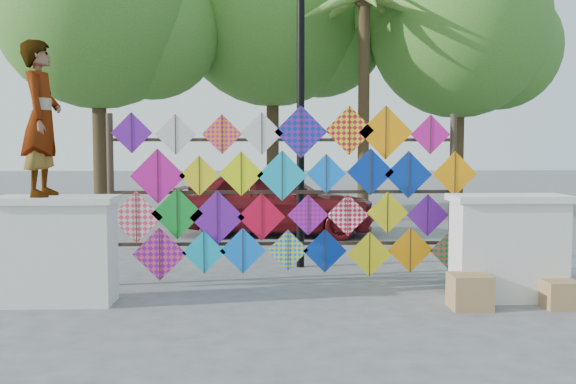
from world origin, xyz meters
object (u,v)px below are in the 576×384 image
(kite_rack, at_px, (288,195))
(vendor_woman, at_px, (42,119))
(lamppost, at_px, (301,92))
(sedan, at_px, (275,201))

(kite_rack, height_order, vendor_woman, vendor_woman)
(kite_rack, bearing_deg, vendor_woman, -162.25)
(kite_rack, xyz_separation_m, lamppost, (0.24, 1.27, 1.48))
(sedan, bearing_deg, vendor_woman, 160.06)
(vendor_woman, bearing_deg, kite_rack, -73.96)
(vendor_woman, distance_m, sedan, 6.58)
(vendor_woman, height_order, lamppost, lamppost)
(sedan, bearing_deg, kite_rack, -172.86)
(kite_rack, distance_m, lamppost, 1.96)
(sedan, xyz_separation_m, lamppost, (0.33, -3.57, 1.98))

